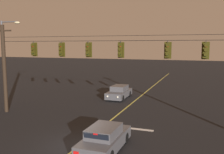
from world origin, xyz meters
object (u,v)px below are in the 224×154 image
at_px(traffic_light_right_inner, 120,50).
at_px(car_oncoming_lead, 119,92).
at_px(street_lamp_corner, 6,56).
at_px(traffic_light_far_right, 206,51).
at_px(traffic_light_rightmost, 167,50).
at_px(traffic_light_leftmost, 34,49).
at_px(traffic_light_left_inner, 61,50).
at_px(car_waiting_near_lane, 105,139).
at_px(traffic_light_centre, 88,50).

distance_m(traffic_light_right_inner, car_oncoming_lead, 10.57).
bearing_deg(street_lamp_corner, car_oncoming_lead, 40.88).
height_order(traffic_light_far_right, street_lamp_corner, street_lamp_corner).
distance_m(traffic_light_right_inner, traffic_light_rightmost, 3.31).
bearing_deg(car_oncoming_lead, traffic_light_leftmost, -116.26).
distance_m(traffic_light_leftmost, car_oncoming_lead, 11.04).
xyz_separation_m(traffic_light_left_inner, traffic_light_right_inner, (4.83, 0.00, 0.00)).
distance_m(traffic_light_far_right, car_oncoming_lead, 13.36).
distance_m(traffic_light_left_inner, car_waiting_near_lane, 8.64).
xyz_separation_m(traffic_light_leftmost, traffic_light_far_right, (13.10, 0.00, 0.00)).
distance_m(traffic_light_far_right, street_lamp_corner, 17.38).
xyz_separation_m(traffic_light_right_inner, car_waiting_near_lane, (0.61, -4.65, -4.83)).
bearing_deg(car_oncoming_lead, car_waiting_near_lane, -75.04).
relative_size(traffic_light_leftmost, car_oncoming_lead, 0.28).
bearing_deg(traffic_light_centre, traffic_light_left_inner, 180.00).
relative_size(traffic_light_right_inner, car_waiting_near_lane, 0.28).
bearing_deg(traffic_light_rightmost, traffic_light_leftmost, 180.00).
bearing_deg(traffic_light_right_inner, street_lamp_corner, 172.80).
distance_m(traffic_light_leftmost, traffic_light_centre, 4.87).
bearing_deg(traffic_light_leftmost, traffic_light_centre, 0.00).
height_order(traffic_light_left_inner, traffic_light_rightmost, same).
bearing_deg(traffic_light_left_inner, traffic_light_right_inner, 0.00).
distance_m(traffic_light_left_inner, traffic_light_right_inner, 4.83).
bearing_deg(traffic_light_right_inner, traffic_light_centre, 180.00).
height_order(traffic_light_rightmost, car_oncoming_lead, traffic_light_rightmost).
distance_m(traffic_light_centre, car_waiting_near_lane, 7.41).
bearing_deg(car_oncoming_lead, traffic_light_right_inner, -71.33).
bearing_deg(traffic_light_left_inner, car_waiting_near_lane, -40.50).
relative_size(traffic_light_far_right, car_waiting_near_lane, 0.28).
bearing_deg(traffic_light_right_inner, traffic_light_leftmost, 180.00).
relative_size(traffic_light_leftmost, traffic_light_left_inner, 1.00).
distance_m(traffic_light_rightmost, car_waiting_near_lane, 7.23).
xyz_separation_m(traffic_light_leftmost, traffic_light_left_inner, (2.57, 0.00, 0.00)).
bearing_deg(traffic_light_centre, street_lamp_corner, 170.82).
relative_size(traffic_light_right_inner, traffic_light_far_right, 1.00).
relative_size(traffic_light_right_inner, car_oncoming_lead, 0.28).
xyz_separation_m(traffic_light_leftmost, traffic_light_right_inner, (7.40, 0.00, 0.00)).
relative_size(traffic_light_leftmost, traffic_light_far_right, 1.00).
xyz_separation_m(traffic_light_centre, traffic_light_rightmost, (5.85, 0.00, 0.00)).
height_order(traffic_light_centre, car_oncoming_lead, traffic_light_centre).
bearing_deg(traffic_light_left_inner, traffic_light_leftmost, 180.00).
bearing_deg(car_waiting_near_lane, car_oncoming_lead, 104.96).
height_order(traffic_light_right_inner, traffic_light_far_right, same).
height_order(traffic_light_leftmost, traffic_light_rightmost, same).
relative_size(car_oncoming_lead, street_lamp_corner, 0.55).
relative_size(traffic_light_left_inner, car_oncoming_lead, 0.28).
distance_m(traffic_light_rightmost, car_oncoming_lead, 11.94).
xyz_separation_m(traffic_light_centre, car_waiting_near_lane, (3.15, -4.65, -4.83)).
xyz_separation_m(traffic_light_leftmost, traffic_light_centre, (4.87, 0.00, 0.00)).
height_order(traffic_light_leftmost, traffic_light_left_inner, same).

